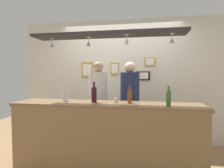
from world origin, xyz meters
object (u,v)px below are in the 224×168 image
at_px(picture_frame_crest, 115,69).
at_px(picture_frame_caricature, 87,70).
at_px(bottle_beer_amber_tall, 130,96).
at_px(bottle_wine_dark_red, 94,94).
at_px(picture_frame_lower_pair, 143,76).
at_px(person_left_white_patterned_shirt, 98,98).
at_px(person_middle_navy_shirt, 130,99).
at_px(bottle_soda_clear, 65,95).
at_px(picture_frame_upper_small, 150,62).
at_px(bottle_beer_green_import, 169,98).
at_px(cupcake, 116,100).

height_order(picture_frame_crest, picture_frame_caricature, picture_frame_caricature).
bearing_deg(picture_frame_crest, bottle_beer_amber_tall, -71.66).
height_order(bottle_beer_amber_tall, bottle_wine_dark_red, bottle_wine_dark_red).
xyz_separation_m(bottle_beer_amber_tall, picture_frame_caricature, (-1.08, 1.39, 0.40)).
bearing_deg(picture_frame_lower_pair, person_left_white_patterned_shirt, -139.60).
bearing_deg(person_middle_navy_shirt, picture_frame_lower_pair, 72.87).
height_order(person_left_white_patterned_shirt, bottle_soda_clear, person_left_white_patterned_shirt).
bearing_deg(picture_frame_upper_small, bottle_wine_dark_red, -119.93).
relative_size(bottle_beer_green_import, picture_frame_crest, 1.00).
xyz_separation_m(picture_frame_crest, picture_frame_caricature, (-0.62, 0.00, -0.03)).
bearing_deg(picture_frame_upper_small, cupcake, -109.36).
xyz_separation_m(bottle_wine_dark_red, picture_frame_caricature, (-0.56, 1.39, 0.39)).
bearing_deg(bottle_soda_clear, picture_frame_caricature, 93.52).
distance_m(person_middle_navy_shirt, cupcake, 0.72).
relative_size(person_middle_navy_shirt, picture_frame_upper_small, 7.53).
relative_size(cupcake, picture_frame_crest, 0.30).
bearing_deg(picture_frame_caricature, bottle_beer_amber_tall, -52.17).
bearing_deg(picture_frame_caricature, picture_frame_lower_pair, 0.00).
distance_m(picture_frame_crest, picture_frame_caricature, 0.62).
bearing_deg(bottle_beer_amber_tall, picture_frame_crest, 108.34).
distance_m(bottle_beer_green_import, cupcake, 0.73).
distance_m(picture_frame_crest, picture_frame_lower_pair, 0.62).
bearing_deg(bottle_soda_clear, picture_frame_upper_small, 46.49).
xyz_separation_m(picture_frame_lower_pair, picture_frame_caricature, (-1.22, 0.00, 0.13)).
xyz_separation_m(person_middle_navy_shirt, bottle_beer_green_import, (0.58, -0.84, 0.13)).
relative_size(person_middle_navy_shirt, cupcake, 21.25).
bearing_deg(picture_frame_crest, bottle_beer_green_import, -57.22).
bearing_deg(picture_frame_upper_small, picture_frame_caricature, 180.00).
height_order(person_left_white_patterned_shirt, bottle_beer_amber_tall, person_left_white_patterned_shirt).
xyz_separation_m(bottle_soda_clear, picture_frame_crest, (0.53, 1.35, 0.44)).
height_order(bottle_beer_green_import, bottle_soda_clear, bottle_beer_green_import).
xyz_separation_m(bottle_beer_green_import, bottle_beer_amber_tall, (-0.51, 0.13, -0.00)).
height_order(person_middle_navy_shirt, picture_frame_crest, picture_frame_crest).
bearing_deg(cupcake, bottle_soda_clear, 177.64).
relative_size(bottle_beer_green_import, bottle_beer_amber_tall, 1.00).
bearing_deg(picture_frame_caricature, bottle_soda_clear, -86.48).
relative_size(person_left_white_patterned_shirt, bottle_wine_dark_red, 5.57).
bearing_deg(bottle_wine_dark_red, cupcake, 2.50).
relative_size(bottle_wine_dark_red, picture_frame_upper_small, 1.36).
bearing_deg(bottle_wine_dark_red, bottle_beer_green_import, -6.58).
height_order(person_left_white_patterned_shirt, picture_frame_caricature, picture_frame_caricature).
xyz_separation_m(picture_frame_lower_pair, picture_frame_upper_small, (0.14, 0.00, 0.29)).
xyz_separation_m(bottle_wine_dark_red, cupcake, (0.32, 0.01, -0.08)).
bearing_deg(person_left_white_patterned_shirt, person_middle_navy_shirt, 0.00).
bearing_deg(cupcake, person_middle_navy_shirt, 79.33).
bearing_deg(picture_frame_caricature, cupcake, -57.56).
height_order(picture_frame_lower_pair, picture_frame_caricature, picture_frame_caricature).
bearing_deg(picture_frame_caricature, bottle_beer_green_import, -43.57).
bearing_deg(person_left_white_patterned_shirt, cupcake, -57.71).
distance_m(person_left_white_patterned_shirt, picture_frame_caricature, 0.95).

